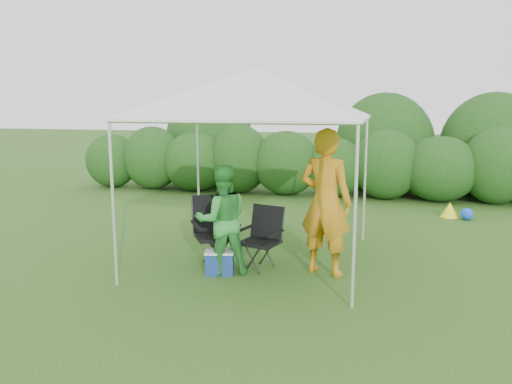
% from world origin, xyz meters
% --- Properties ---
extents(ground, '(70.00, 70.00, 0.00)m').
position_xyz_m(ground, '(0.00, 0.00, 0.00)').
color(ground, '#35611E').
extents(hedge, '(12.81, 1.53, 1.80)m').
position_xyz_m(hedge, '(0.16, 6.00, 0.83)').
color(hedge, '#214E18').
rests_on(hedge, ground).
extents(canopy, '(3.10, 3.10, 2.83)m').
position_xyz_m(canopy, '(0.00, 0.50, 2.46)').
color(canopy, silver).
rests_on(canopy, ground).
extents(chair_right, '(0.65, 0.61, 0.89)m').
position_xyz_m(chair_right, '(0.17, 0.13, 0.50)').
color(chair_right, black).
rests_on(chair_right, ground).
extents(chair_left, '(0.79, 0.77, 1.01)m').
position_xyz_m(chair_left, '(-0.55, 0.12, 0.57)').
color(chair_left, black).
rests_on(chair_left, ground).
extents(man, '(0.84, 0.67, 2.01)m').
position_xyz_m(man, '(1.05, 0.11, 1.00)').
color(man, orange).
rests_on(man, ground).
extents(woman, '(0.91, 0.84, 1.51)m').
position_xyz_m(woman, '(-0.31, -0.22, 0.75)').
color(woman, green).
rests_on(woman, ground).
extents(cooler, '(0.45, 0.37, 0.33)m').
position_xyz_m(cooler, '(-0.34, -0.27, 0.17)').
color(cooler, navy).
rests_on(cooler, ground).
extents(bottle, '(0.06, 0.06, 0.24)m').
position_xyz_m(bottle, '(-0.28, -0.31, 0.45)').
color(bottle, '#592D0C').
rests_on(bottle, cooler).
extents(lawn_toy, '(0.61, 0.51, 0.31)m').
position_xyz_m(lawn_toy, '(3.25, 4.22, 0.14)').
color(lawn_toy, yellow).
rests_on(lawn_toy, ground).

